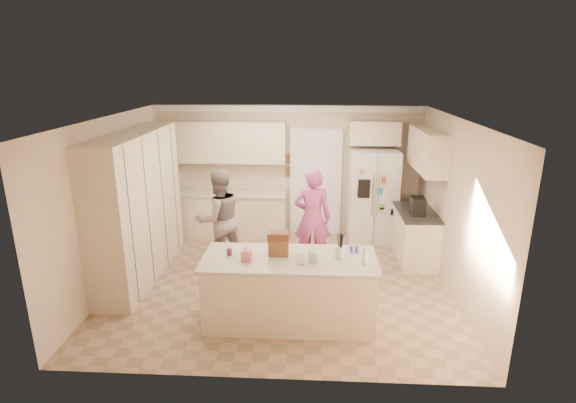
# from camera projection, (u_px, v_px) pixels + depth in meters

# --- Properties ---
(floor) EXTENTS (5.20, 4.60, 0.02)m
(floor) POSITION_uv_depth(u_px,v_px,m) (281.00, 283.00, 7.18)
(floor) COLOR #A17B64
(floor) RESTS_ON ground
(ceiling) EXTENTS (5.20, 4.60, 0.02)m
(ceiling) POSITION_uv_depth(u_px,v_px,m) (280.00, 118.00, 6.41)
(ceiling) COLOR white
(ceiling) RESTS_ON wall_back
(wall_back) EXTENTS (5.20, 0.02, 2.60)m
(wall_back) POSITION_uv_depth(u_px,v_px,m) (288.00, 171.00, 9.00)
(wall_back) COLOR beige
(wall_back) RESTS_ON ground
(wall_front) EXTENTS (5.20, 0.02, 2.60)m
(wall_front) POSITION_uv_depth(u_px,v_px,m) (264.00, 272.00, 4.59)
(wall_front) COLOR beige
(wall_front) RESTS_ON ground
(wall_left) EXTENTS (0.02, 4.60, 2.60)m
(wall_left) POSITION_uv_depth(u_px,v_px,m) (112.00, 202.00, 6.93)
(wall_left) COLOR beige
(wall_left) RESTS_ON ground
(wall_right) EXTENTS (0.02, 4.60, 2.60)m
(wall_right) POSITION_uv_depth(u_px,v_px,m) (455.00, 208.00, 6.66)
(wall_right) COLOR beige
(wall_right) RESTS_ON ground
(crown_back) EXTENTS (5.20, 0.08, 0.12)m
(crown_back) POSITION_uv_depth(u_px,v_px,m) (288.00, 109.00, 8.60)
(crown_back) COLOR white
(crown_back) RESTS_ON wall_back
(pantry_bank) EXTENTS (0.60, 2.60, 2.35)m
(pantry_bank) POSITION_uv_depth(u_px,v_px,m) (137.00, 206.00, 7.15)
(pantry_bank) COLOR beige
(pantry_bank) RESTS_ON floor
(back_base_cab) EXTENTS (2.20, 0.60, 0.88)m
(back_base_cab) POSITION_uv_depth(u_px,v_px,m) (231.00, 215.00, 9.02)
(back_base_cab) COLOR beige
(back_base_cab) RESTS_ON floor
(back_countertop) EXTENTS (2.24, 0.63, 0.04)m
(back_countertop) POSITION_uv_depth(u_px,v_px,m) (230.00, 193.00, 8.87)
(back_countertop) COLOR beige
(back_countertop) RESTS_ON back_base_cab
(back_upper_cab) EXTENTS (2.20, 0.35, 0.80)m
(back_upper_cab) POSITION_uv_depth(u_px,v_px,m) (229.00, 142.00, 8.71)
(back_upper_cab) COLOR beige
(back_upper_cab) RESTS_ON wall_back
(doorway_opening) EXTENTS (0.90, 0.06, 2.10)m
(doorway_opening) POSITION_uv_depth(u_px,v_px,m) (316.00, 183.00, 9.02)
(doorway_opening) COLOR black
(doorway_opening) RESTS_ON floor
(doorway_casing) EXTENTS (1.02, 0.03, 2.22)m
(doorway_casing) POSITION_uv_depth(u_px,v_px,m) (316.00, 184.00, 8.98)
(doorway_casing) COLOR white
(doorway_casing) RESTS_ON floor
(wall_frame_upper) EXTENTS (0.15, 0.02, 0.20)m
(wall_frame_upper) POSITION_uv_depth(u_px,v_px,m) (289.00, 159.00, 8.89)
(wall_frame_upper) COLOR brown
(wall_frame_upper) RESTS_ON wall_back
(wall_frame_lower) EXTENTS (0.15, 0.02, 0.20)m
(wall_frame_lower) POSITION_uv_depth(u_px,v_px,m) (289.00, 172.00, 8.97)
(wall_frame_lower) COLOR brown
(wall_frame_lower) RESTS_ON wall_back
(refrigerator) EXTENTS (0.91, 0.71, 1.80)m
(refrigerator) POSITION_uv_depth(u_px,v_px,m) (373.00, 196.00, 8.67)
(refrigerator) COLOR white
(refrigerator) RESTS_ON floor
(fridge_seam) EXTENTS (0.02, 0.02, 1.78)m
(fridge_seam) POSITION_uv_depth(u_px,v_px,m) (375.00, 202.00, 8.33)
(fridge_seam) COLOR gray
(fridge_seam) RESTS_ON refrigerator
(fridge_dispenser) EXTENTS (0.22, 0.03, 0.35)m
(fridge_dispenser) POSITION_uv_depth(u_px,v_px,m) (364.00, 189.00, 8.26)
(fridge_dispenser) COLOR black
(fridge_dispenser) RESTS_ON refrigerator
(fridge_handle_l) EXTENTS (0.02, 0.02, 0.85)m
(fridge_handle_l) POSITION_uv_depth(u_px,v_px,m) (373.00, 194.00, 8.27)
(fridge_handle_l) COLOR silver
(fridge_handle_l) RESTS_ON refrigerator
(fridge_handle_r) EXTENTS (0.02, 0.02, 0.85)m
(fridge_handle_r) POSITION_uv_depth(u_px,v_px,m) (378.00, 194.00, 8.27)
(fridge_handle_r) COLOR silver
(fridge_handle_r) RESTS_ON refrigerator
(over_fridge_cab) EXTENTS (0.95, 0.35, 0.45)m
(over_fridge_cab) POSITION_uv_depth(u_px,v_px,m) (375.00, 133.00, 8.51)
(over_fridge_cab) COLOR beige
(over_fridge_cab) RESTS_ON wall_back
(right_base_cab) EXTENTS (0.60, 1.20, 0.88)m
(right_base_cab) POSITION_uv_depth(u_px,v_px,m) (415.00, 237.00, 7.88)
(right_base_cab) COLOR beige
(right_base_cab) RESTS_ON floor
(right_countertop) EXTENTS (0.63, 1.24, 0.04)m
(right_countertop) POSITION_uv_depth(u_px,v_px,m) (417.00, 212.00, 7.75)
(right_countertop) COLOR #2D2B28
(right_countertop) RESTS_ON right_base_cab
(right_upper_cab) EXTENTS (0.35, 1.50, 0.70)m
(right_upper_cab) POSITION_uv_depth(u_px,v_px,m) (427.00, 150.00, 7.63)
(right_upper_cab) COLOR beige
(right_upper_cab) RESTS_ON wall_right
(coffee_maker) EXTENTS (0.22, 0.28, 0.30)m
(coffee_maker) POSITION_uv_depth(u_px,v_px,m) (418.00, 206.00, 7.51)
(coffee_maker) COLOR black
(coffee_maker) RESTS_ON right_countertop
(island_base) EXTENTS (2.20, 0.90, 0.88)m
(island_base) POSITION_uv_depth(u_px,v_px,m) (290.00, 291.00, 5.99)
(island_base) COLOR beige
(island_base) RESTS_ON floor
(island_top) EXTENTS (2.28, 0.96, 0.05)m
(island_top) POSITION_uv_depth(u_px,v_px,m) (290.00, 260.00, 5.85)
(island_top) COLOR beige
(island_top) RESTS_ON island_base
(utensil_crock) EXTENTS (0.13, 0.13, 0.15)m
(utensil_crock) POSITION_uv_depth(u_px,v_px,m) (340.00, 252.00, 5.84)
(utensil_crock) COLOR white
(utensil_crock) RESTS_ON island_top
(tissue_box) EXTENTS (0.13, 0.13, 0.14)m
(tissue_box) POSITION_uv_depth(u_px,v_px,m) (246.00, 255.00, 5.76)
(tissue_box) COLOR #DD6B73
(tissue_box) RESTS_ON island_top
(tissue_plume) EXTENTS (0.08, 0.08, 0.08)m
(tissue_plume) POSITION_uv_depth(u_px,v_px,m) (246.00, 247.00, 5.73)
(tissue_plume) COLOR white
(tissue_plume) RESTS_ON tissue_box
(dollhouse_body) EXTENTS (0.26, 0.18, 0.22)m
(dollhouse_body) POSITION_uv_depth(u_px,v_px,m) (279.00, 247.00, 5.92)
(dollhouse_body) COLOR brown
(dollhouse_body) RESTS_ON island_top
(dollhouse_roof) EXTENTS (0.28, 0.20, 0.10)m
(dollhouse_roof) POSITION_uv_depth(u_px,v_px,m) (279.00, 235.00, 5.87)
(dollhouse_roof) COLOR #592D1E
(dollhouse_roof) RESTS_ON dollhouse_body
(jam_jar) EXTENTS (0.07, 0.07, 0.09)m
(jam_jar) POSITION_uv_depth(u_px,v_px,m) (229.00, 252.00, 5.92)
(jam_jar) COLOR #59263F
(jam_jar) RESTS_ON island_top
(greeting_card_a) EXTENTS (0.12, 0.06, 0.16)m
(greeting_card_a) POSITION_uv_depth(u_px,v_px,m) (301.00, 259.00, 5.62)
(greeting_card_a) COLOR white
(greeting_card_a) RESTS_ON island_top
(greeting_card_b) EXTENTS (0.12, 0.05, 0.16)m
(greeting_card_b) POSITION_uv_depth(u_px,v_px,m) (313.00, 257.00, 5.66)
(greeting_card_b) COLOR silver
(greeting_card_b) RESTS_ON island_top
(water_bottle) EXTENTS (0.07, 0.07, 0.24)m
(water_bottle) POSITION_uv_depth(u_px,v_px,m) (365.00, 256.00, 5.62)
(water_bottle) COLOR silver
(water_bottle) RESTS_ON island_top
(shaker_salt) EXTENTS (0.05, 0.05, 0.09)m
(shaker_salt) POSITION_uv_depth(u_px,v_px,m) (352.00, 249.00, 6.00)
(shaker_salt) COLOR #403C96
(shaker_salt) RESTS_ON island_top
(shaker_pepper) EXTENTS (0.05, 0.05, 0.09)m
(shaker_pepper) POSITION_uv_depth(u_px,v_px,m) (357.00, 249.00, 6.00)
(shaker_pepper) COLOR #403C96
(shaker_pepper) RESTS_ON island_top
(teen_boy) EXTENTS (1.05, 0.99, 1.71)m
(teen_boy) POSITION_uv_depth(u_px,v_px,m) (219.00, 219.00, 7.53)
(teen_boy) COLOR gray
(teen_boy) RESTS_ON floor
(teen_girl) EXTENTS (0.64, 0.43, 1.73)m
(teen_girl) POSITION_uv_depth(u_px,v_px,m) (312.00, 218.00, 7.55)
(teen_girl) COLOR #C74FA4
(teen_girl) RESTS_ON floor
(fridge_magnets) EXTENTS (0.76, 0.02, 1.44)m
(fridge_magnets) POSITION_uv_depth(u_px,v_px,m) (375.00, 202.00, 8.32)
(fridge_magnets) COLOR tan
(fridge_magnets) RESTS_ON refrigerator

